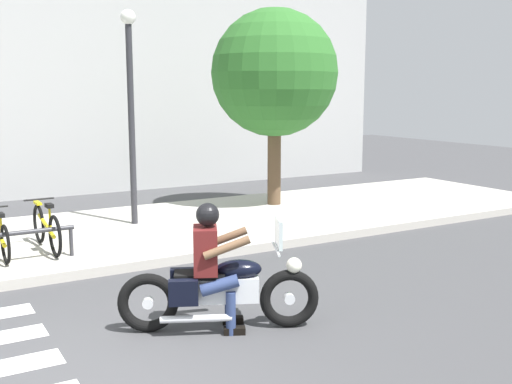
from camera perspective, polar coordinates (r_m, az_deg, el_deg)
sidewalk at (r=11.13m, az=-22.57°, el=-4.82°), size 24.00×4.40×0.15m
motorcycle at (r=6.95m, az=-3.37°, el=-9.06°), size 2.11×1.09×1.27m
rider at (r=6.85m, az=-4.04°, el=-6.11°), size 0.76×0.70×1.46m
bicycle_3 at (r=10.33m, az=-18.95°, el=-3.20°), size 0.48×1.69×0.79m
street_lamp at (r=11.76m, az=-11.60°, el=8.49°), size 0.28×0.28×4.14m
tree_near_rack at (r=13.59m, az=1.75°, el=10.98°), size 2.78×2.78×4.46m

